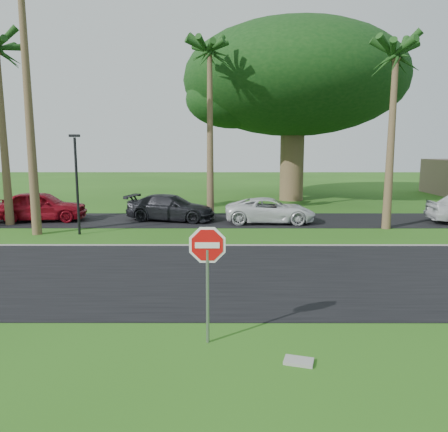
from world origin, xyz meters
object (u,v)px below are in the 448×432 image
Objects in this scene: car_minivan at (270,211)px; stop_sign_near at (207,261)px; car_dark at (171,208)px; car_red at (41,206)px.

stop_sign_near is at bearing 171.17° from car_minivan.
car_minivan is (2.81, 14.63, -1.10)m from stop_sign_near.
car_dark reaches higher than car_minivan.
car_minivan is at bearing 79.14° from stop_sign_near.
stop_sign_near is 0.54× the size of car_minivan.
car_red is at bearing 122.88° from stop_sign_near.
car_red is 7.17m from car_dark.
car_minivan is (5.46, -0.74, -0.05)m from car_dark.
car_red is at bearing 104.21° from car_dark.
car_red reaches higher than car_dark.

